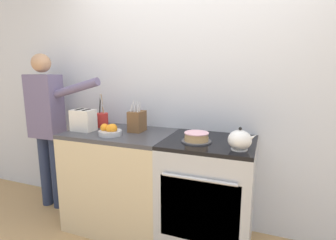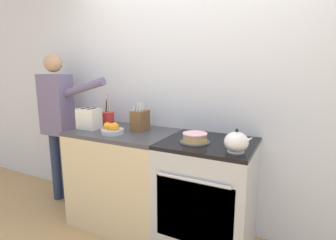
{
  "view_description": "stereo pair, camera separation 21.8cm",
  "coord_description": "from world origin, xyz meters",
  "px_view_note": "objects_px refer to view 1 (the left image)",
  "views": [
    {
      "loc": [
        0.66,
        -1.71,
        1.5
      ],
      "look_at": [
        -0.11,
        0.29,
        1.08
      ],
      "focal_mm": 28.0,
      "sensor_mm": 36.0,
      "label": 1
    },
    {
      "loc": [
        0.86,
        -1.62,
        1.5
      ],
      "look_at": [
        -0.11,
        0.29,
        1.08
      ],
      "focal_mm": 28.0,
      "sensor_mm": 36.0,
      "label": 2
    }
  ],
  "objects_px": {
    "utensil_crock": "(102,119)",
    "person_baker": "(47,119)",
    "knife_block": "(137,121)",
    "fruit_bowl": "(110,131)",
    "layer_cake": "(196,137)",
    "toaster": "(83,120)",
    "stove_range": "(208,194)",
    "tea_kettle": "(240,140)"
  },
  "relations": [
    {
      "from": "tea_kettle",
      "to": "utensil_crock",
      "type": "bearing_deg",
      "value": 167.98
    },
    {
      "from": "tea_kettle",
      "to": "toaster",
      "type": "distance_m",
      "value": 1.43
    },
    {
      "from": "stove_range",
      "to": "utensil_crock",
      "type": "xyz_separation_m",
      "value": [
        -1.11,
        0.13,
        0.54
      ]
    },
    {
      "from": "utensil_crock",
      "to": "person_baker",
      "type": "xyz_separation_m",
      "value": [
        -0.62,
        -0.09,
        -0.02
      ]
    },
    {
      "from": "utensil_crock",
      "to": "layer_cake",
      "type": "bearing_deg",
      "value": -11.03
    },
    {
      "from": "tea_kettle",
      "to": "person_baker",
      "type": "height_order",
      "value": "person_baker"
    },
    {
      "from": "stove_range",
      "to": "fruit_bowl",
      "type": "height_order",
      "value": "fruit_bowl"
    },
    {
      "from": "stove_range",
      "to": "person_baker",
      "type": "bearing_deg",
      "value": 178.94
    },
    {
      "from": "utensil_crock",
      "to": "toaster",
      "type": "relative_size",
      "value": 1.52
    },
    {
      "from": "stove_range",
      "to": "knife_block",
      "type": "xyz_separation_m",
      "value": [
        -0.7,
        0.08,
        0.56
      ]
    },
    {
      "from": "tea_kettle",
      "to": "toaster",
      "type": "height_order",
      "value": "toaster"
    },
    {
      "from": "layer_cake",
      "to": "fruit_bowl",
      "type": "distance_m",
      "value": 0.76
    },
    {
      "from": "utensil_crock",
      "to": "person_baker",
      "type": "height_order",
      "value": "person_baker"
    },
    {
      "from": "fruit_bowl",
      "to": "person_baker",
      "type": "xyz_separation_m",
      "value": [
        -0.89,
        0.18,
        0.02
      ]
    },
    {
      "from": "stove_range",
      "to": "fruit_bowl",
      "type": "distance_m",
      "value": 0.99
    },
    {
      "from": "layer_cake",
      "to": "person_baker",
      "type": "distance_m",
      "value": 1.65
    },
    {
      "from": "knife_block",
      "to": "person_baker",
      "type": "height_order",
      "value": "person_baker"
    },
    {
      "from": "toaster",
      "to": "person_baker",
      "type": "relative_size",
      "value": 0.13
    },
    {
      "from": "knife_block",
      "to": "fruit_bowl",
      "type": "relative_size",
      "value": 1.41
    },
    {
      "from": "fruit_bowl",
      "to": "toaster",
      "type": "bearing_deg",
      "value": 168.81
    },
    {
      "from": "tea_kettle",
      "to": "utensil_crock",
      "type": "relative_size",
      "value": 0.61
    },
    {
      "from": "toaster",
      "to": "person_baker",
      "type": "bearing_deg",
      "value": 168.84
    },
    {
      "from": "knife_block",
      "to": "fruit_bowl",
      "type": "height_order",
      "value": "knife_block"
    },
    {
      "from": "stove_range",
      "to": "utensil_crock",
      "type": "relative_size",
      "value": 2.75
    },
    {
      "from": "stove_range",
      "to": "layer_cake",
      "type": "distance_m",
      "value": 0.51
    },
    {
      "from": "layer_cake",
      "to": "utensil_crock",
      "type": "distance_m",
      "value": 1.04
    },
    {
      "from": "layer_cake",
      "to": "tea_kettle",
      "type": "height_order",
      "value": "tea_kettle"
    },
    {
      "from": "tea_kettle",
      "to": "utensil_crock",
      "type": "xyz_separation_m",
      "value": [
        -1.36,
        0.29,
        0.0
      ]
    },
    {
      "from": "layer_cake",
      "to": "utensil_crock",
      "type": "height_order",
      "value": "utensil_crock"
    },
    {
      "from": "fruit_bowl",
      "to": "stove_range",
      "type": "bearing_deg",
      "value": 9.72
    },
    {
      "from": "toaster",
      "to": "knife_block",
      "type": "bearing_deg",
      "value": 18.21
    },
    {
      "from": "tea_kettle",
      "to": "knife_block",
      "type": "relative_size",
      "value": 0.73
    },
    {
      "from": "knife_block",
      "to": "person_baker",
      "type": "distance_m",
      "value": 1.04
    },
    {
      "from": "stove_range",
      "to": "tea_kettle",
      "type": "bearing_deg",
      "value": -33.09
    },
    {
      "from": "stove_range",
      "to": "fruit_bowl",
      "type": "relative_size",
      "value": 4.62
    },
    {
      "from": "utensil_crock",
      "to": "fruit_bowl",
      "type": "height_order",
      "value": "utensil_crock"
    },
    {
      "from": "tea_kettle",
      "to": "toaster",
      "type": "xyz_separation_m",
      "value": [
        -1.43,
        0.09,
        0.03
      ]
    },
    {
      "from": "fruit_bowl",
      "to": "person_baker",
      "type": "distance_m",
      "value": 0.91
    },
    {
      "from": "fruit_bowl",
      "to": "toaster",
      "type": "relative_size",
      "value": 0.9
    },
    {
      "from": "utensil_crock",
      "to": "fruit_bowl",
      "type": "xyz_separation_m",
      "value": [
        0.27,
        -0.27,
        -0.03
      ]
    },
    {
      "from": "layer_cake",
      "to": "tea_kettle",
      "type": "distance_m",
      "value": 0.36
    },
    {
      "from": "stove_range",
      "to": "toaster",
      "type": "distance_m",
      "value": 1.3
    }
  ]
}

